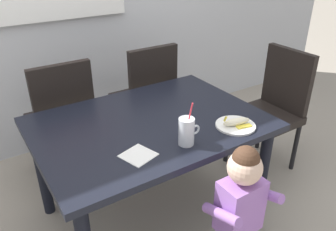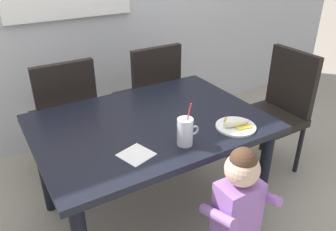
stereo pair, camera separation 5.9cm
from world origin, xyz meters
TOP-DOWN VIEW (x-y plane):
  - ground_plane at (0.00, 0.00)m, footprint 24.00×24.00m
  - dining_table at (0.00, 0.00)m, footprint 1.34×0.97m
  - dining_chair_left at (-0.32, 0.72)m, footprint 0.44×0.44m
  - dining_chair_right at (0.39, 0.72)m, footprint 0.44×0.44m
  - dining_chair_far at (1.12, 0.00)m, footprint 0.44×0.44m
  - toddler_standing at (0.14, -0.65)m, footprint 0.33×0.24m
  - milk_cup at (0.04, -0.32)m, footprint 0.13×0.08m
  - snack_plate at (0.38, -0.33)m, footprint 0.23×0.23m
  - peeled_banana at (0.38, -0.33)m, footprint 0.18×0.12m
  - paper_napkin at (-0.23, -0.28)m, footprint 0.19×0.19m

SIDE VIEW (x-z plane):
  - ground_plane at x=0.00m, z-range 0.00..0.00m
  - toddler_standing at x=0.14m, z-range 0.11..0.95m
  - dining_chair_left at x=-0.32m, z-range 0.06..1.02m
  - dining_chair_right at x=0.39m, z-range 0.06..1.02m
  - dining_chair_far at x=1.12m, z-range 0.06..1.02m
  - dining_table at x=0.00m, z-range 0.27..0.99m
  - paper_napkin at x=-0.23m, z-range 0.72..0.73m
  - snack_plate at x=0.38m, z-range 0.72..0.74m
  - peeled_banana at x=0.38m, z-range 0.72..0.79m
  - milk_cup at x=0.04m, z-range 0.67..0.92m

